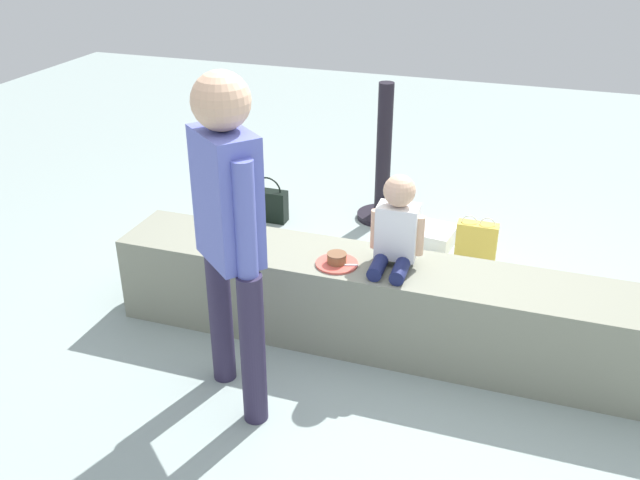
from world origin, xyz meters
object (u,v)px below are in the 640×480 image
Objects in this scene: cake_plate at (337,261)px; water_bottle_near_gift at (398,270)px; gift_bag at (476,247)px; handbag_black_leather at (268,204)px; child_seated at (397,227)px; cake_box_white at (431,236)px; adult_standing at (229,218)px.

water_bottle_near_gift is at bearing 77.32° from cake_plate.
handbag_black_leather is (-1.56, 0.28, -0.04)m from gift_bag.
child_seated is at bearing -108.47° from gift_bag.
gift_bag reaches higher than cake_box_white.
cake_plate is at bearing -101.25° from cake_box_white.
cake_box_white is 1.23m from handbag_black_leather.
adult_standing reaches higher than cake_plate.
gift_bag is 2.10× the size of water_bottle_near_gift.
water_bottle_near_gift is (0.48, 1.33, -0.88)m from adult_standing.
cake_plate is 1.27m from gift_bag.
water_bottle_near_gift is at bearing 99.63° from child_seated.
cake_box_white is at bearing 80.61° from water_bottle_near_gift.
handbag_black_leather is (-0.65, 1.92, -0.83)m from adult_standing.
cake_plate is (0.31, 0.58, -0.45)m from adult_standing.
cake_plate reaches higher than handbag_black_leather.
cake_box_white is (0.10, 0.59, -0.02)m from water_bottle_near_gift.
handbag_black_leather reaches higher than cake_box_white.
handbag_black_leather is (-1.13, 0.59, 0.04)m from water_bottle_near_gift.
cake_plate is 0.58× the size of gift_bag.
adult_standing is (-0.59, -0.68, 0.26)m from child_seated.
gift_bag is 1.12× the size of handbag_black_leather.
child_seated is 2.16× the size of cake_plate.
water_bottle_near_gift is 1.28m from handbag_black_leather.
child_seated reaches higher than handbag_black_leather.
adult_standing is 5.11× the size of cake_box_white.
cake_plate is 0.88m from water_bottle_near_gift.
water_bottle_near_gift is 0.59× the size of cake_box_white.
adult_standing is 0.79m from cake_plate.
cake_plate is at bearing 61.70° from adult_standing.
child_seated is 0.35m from cake_plate.
water_bottle_near_gift is (-0.11, 0.66, -0.62)m from child_seated.
gift_bag is 0.54m from water_bottle_near_gift.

